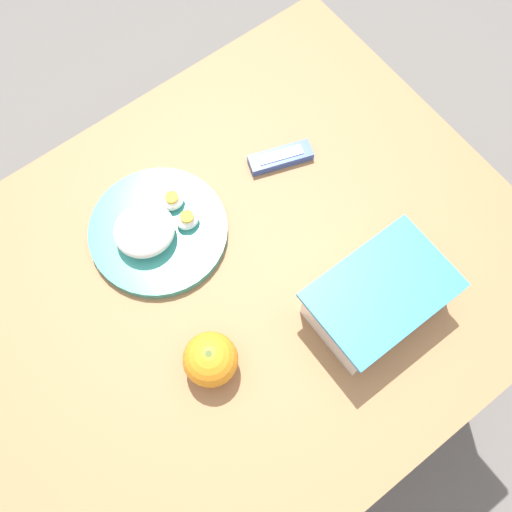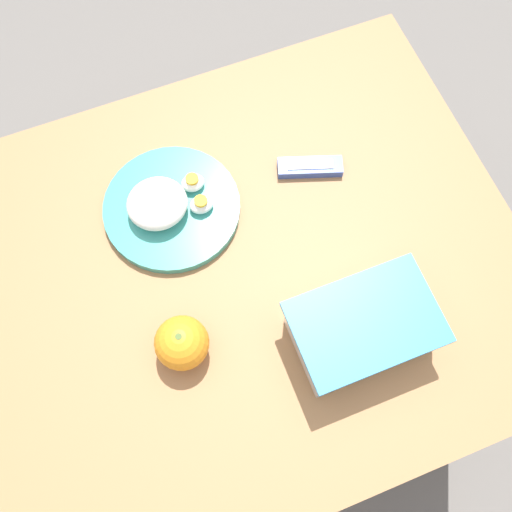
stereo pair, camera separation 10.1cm
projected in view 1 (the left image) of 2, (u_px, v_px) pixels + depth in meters
ground_plane at (242, 365)px, 1.71m from camera, size 10.00×10.00×0.00m
table at (235, 303)px, 1.14m from camera, size 1.03×0.82×0.74m
food_container at (378, 300)px, 0.97m from camera, size 0.22×0.15×0.09m
orange_fruit at (210, 359)px, 0.93m from camera, size 0.09×0.09×0.09m
rice_plate at (155, 230)px, 1.03m from camera, size 0.24×0.24×0.07m
candy_bar at (281, 157)px, 1.10m from camera, size 0.12×0.07×0.02m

